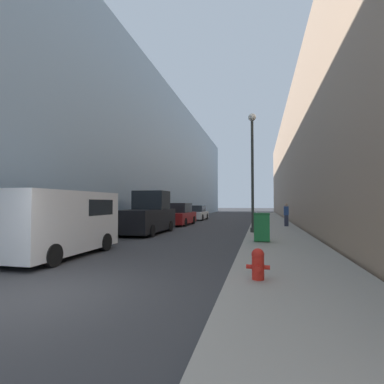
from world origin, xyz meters
TOP-DOWN VIEW (x-y plane):
  - ground_plane at (0.00, 0.00)m, footprint 200.00×200.00m
  - sidewalk_right at (5.14, 18.00)m, footprint 3.18×60.00m
  - building_left_glass at (-10.19, 26.00)m, footprint 12.00×60.00m
  - building_right_stone at (12.83, 26.00)m, footprint 12.00×60.00m
  - fire_hydrant at (4.21, 1.79)m, footprint 0.50×0.38m
  - trash_bin at (4.32, 8.20)m, footprint 0.65×0.63m
  - lamppost at (3.86, 12.15)m, footprint 0.43×0.43m
  - white_van at (-2.18, 3.98)m, footprint 1.93×4.62m
  - pickup_truck at (-2.18, 11.66)m, footprint 2.13×5.23m
  - parked_sedan_near at (-2.10, 18.37)m, footprint 1.94×4.74m
  - parked_sedan_far at (-2.24, 25.62)m, footprint 1.97×4.37m
  - pedestrian_on_sidewalk at (6.03, 17.08)m, footprint 0.32×0.21m

SIDE VIEW (x-z plane):
  - ground_plane at x=0.00m, z-range 0.00..0.00m
  - sidewalk_right at x=5.14m, z-range 0.00..0.14m
  - fire_hydrant at x=4.21m, z-range 0.16..0.81m
  - parked_sedan_far at x=-2.24m, z-range -0.06..1.44m
  - trash_bin at x=4.32m, z-range 0.16..1.35m
  - parked_sedan_near at x=-2.10m, z-range -0.08..1.67m
  - pedestrian_on_sidewalk at x=6.03m, z-range 0.14..1.73m
  - pickup_truck at x=-2.18m, z-range -0.23..2.25m
  - white_van at x=-2.18m, z-range 0.11..2.25m
  - lamppost at x=3.86m, z-range 0.79..7.42m
  - building_right_stone at x=12.83m, z-range 0.00..11.51m
  - building_left_glass at x=-10.19m, z-range 0.00..13.06m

